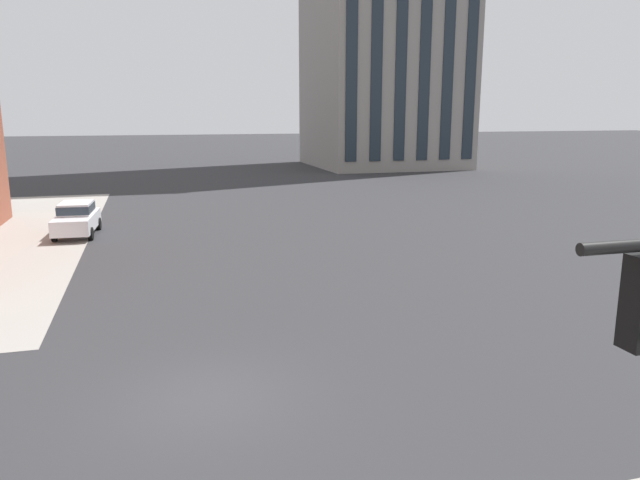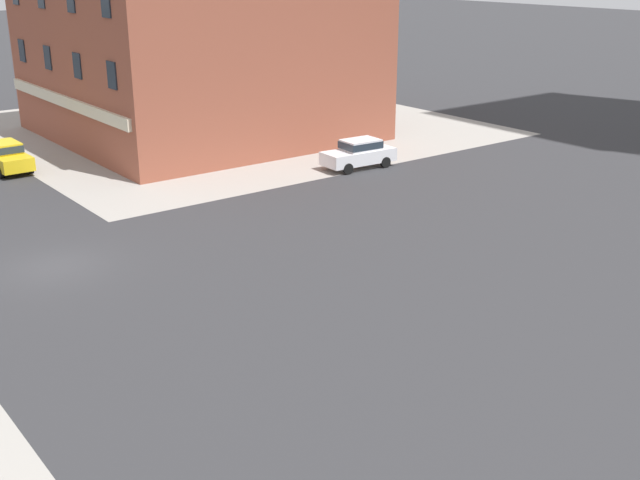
% 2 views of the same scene
% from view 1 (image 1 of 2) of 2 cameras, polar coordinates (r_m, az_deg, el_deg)
% --- Properties ---
extents(ground_plane, '(320.00, 320.00, 0.00)m').
position_cam_1_polar(ground_plane, '(13.87, -10.81, -14.55)').
color(ground_plane, '#2D2D30').
extents(car_main_southbound_far, '(2.10, 4.50, 1.68)m').
position_cam_1_polar(car_main_southbound_far, '(32.90, -22.09, 2.00)').
color(car_main_southbound_far, silver).
rests_on(car_main_southbound_far, ground).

